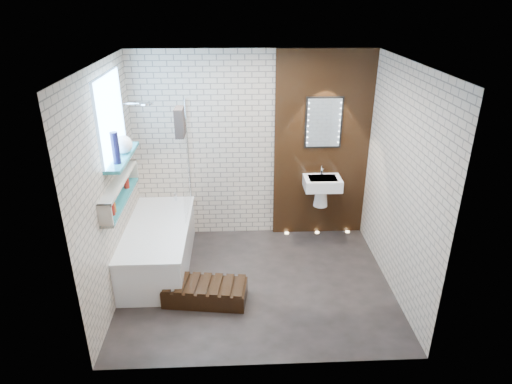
{
  "coord_description": "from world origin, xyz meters",
  "views": [
    {
      "loc": [
        -0.21,
        -4.49,
        3.25
      ],
      "look_at": [
        0.0,
        0.15,
        1.15
      ],
      "focal_mm": 31.31,
      "sensor_mm": 36.0,
      "label": 1
    }
  ],
  "objects_px": {
    "bathtub": "(159,246)",
    "bath_screen": "(185,160)",
    "led_mirror": "(324,123)",
    "walnut_step": "(205,293)",
    "washbasin": "(322,187)"
  },
  "relations": [
    {
      "from": "bathtub",
      "to": "bath_screen",
      "type": "bearing_deg",
      "value": 51.1
    },
    {
      "from": "led_mirror",
      "to": "bathtub",
      "type": "bearing_deg",
      "value": -160.22
    },
    {
      "from": "bath_screen",
      "to": "walnut_step",
      "type": "height_order",
      "value": "bath_screen"
    },
    {
      "from": "washbasin",
      "to": "walnut_step",
      "type": "relative_size",
      "value": 0.62
    },
    {
      "from": "bath_screen",
      "to": "walnut_step",
      "type": "distance_m",
      "value": 1.7
    },
    {
      "from": "walnut_step",
      "to": "bath_screen",
      "type": "bearing_deg",
      "value": 102.78
    },
    {
      "from": "bathtub",
      "to": "walnut_step",
      "type": "relative_size",
      "value": 1.87
    },
    {
      "from": "bath_screen",
      "to": "walnut_step",
      "type": "bearing_deg",
      "value": -77.22
    },
    {
      "from": "led_mirror",
      "to": "walnut_step",
      "type": "xyz_separation_m",
      "value": [
        -1.55,
        -1.53,
        -1.55
      ]
    },
    {
      "from": "bathtub",
      "to": "washbasin",
      "type": "relative_size",
      "value": 3.0
    },
    {
      "from": "washbasin",
      "to": "bathtub",
      "type": "bearing_deg",
      "value": -163.99
    },
    {
      "from": "washbasin",
      "to": "bath_screen",
      "type": "bearing_deg",
      "value": -174.22
    },
    {
      "from": "bathtub",
      "to": "walnut_step",
      "type": "xyz_separation_m",
      "value": [
        0.62,
        -0.75,
        -0.19
      ]
    },
    {
      "from": "bathtub",
      "to": "led_mirror",
      "type": "bearing_deg",
      "value": 19.78
    },
    {
      "from": "washbasin",
      "to": "walnut_step",
      "type": "distance_m",
      "value": 2.18
    }
  ]
}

